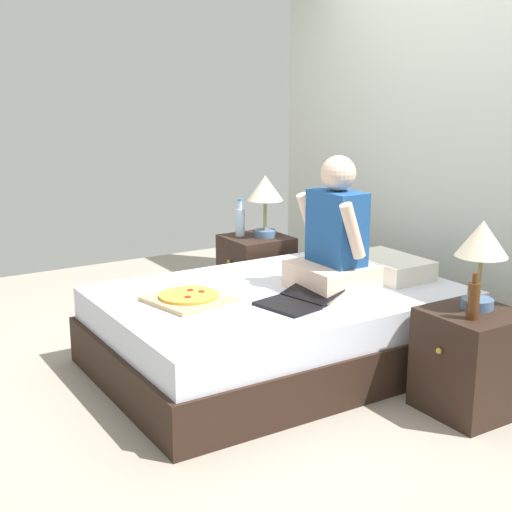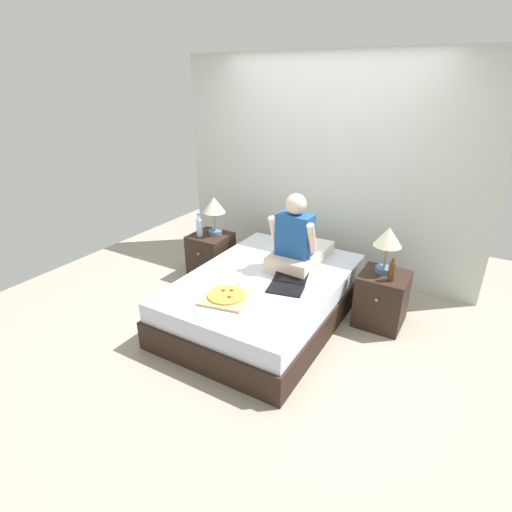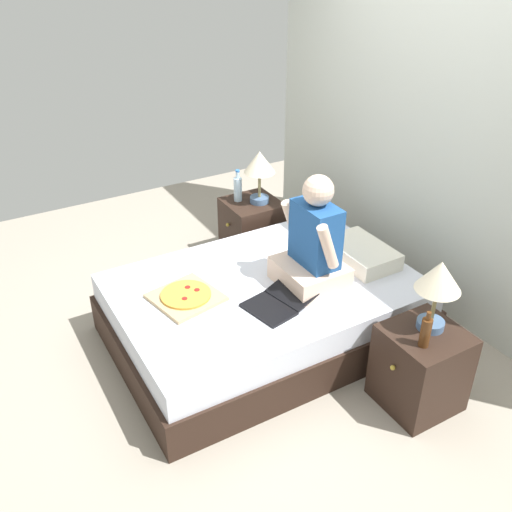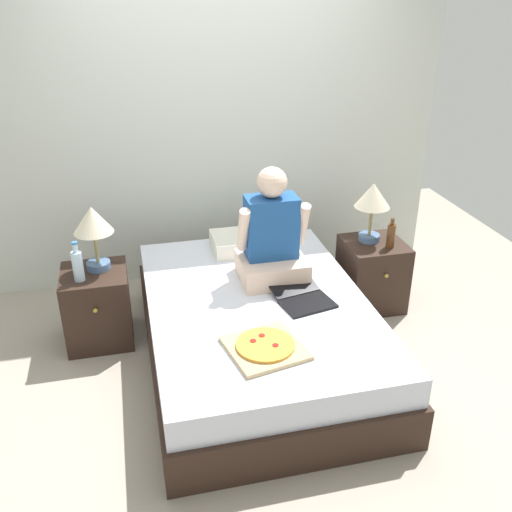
{
  "view_description": "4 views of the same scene",
  "coord_description": "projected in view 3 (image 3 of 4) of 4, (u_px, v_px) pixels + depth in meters",
  "views": [
    {
      "loc": [
        3.3,
        -2.22,
        1.65
      ],
      "look_at": [
        0.04,
        -0.19,
        0.7
      ],
      "focal_mm": 50.0,
      "sensor_mm": 36.0,
      "label": 1
    },
    {
      "loc": [
        1.68,
        -3.02,
        2.23
      ],
      "look_at": [
        -0.08,
        -0.04,
        0.67
      ],
      "focal_mm": 28.0,
      "sensor_mm": 36.0,
      "label": 2
    },
    {
      "loc": [
        2.78,
        -1.67,
        2.59
      ],
      "look_at": [
        0.12,
        -0.14,
        0.77
      ],
      "focal_mm": 40.0,
      "sensor_mm": 36.0,
      "label": 3
    },
    {
      "loc": [
        -0.74,
        -3.07,
        2.33
      ],
      "look_at": [
        -0.01,
        -0.0,
        0.77
      ],
      "focal_mm": 40.0,
      "sensor_mm": 36.0,
      "label": 4
    }
  ],
  "objects": [
    {
      "name": "bed",
      "position": [
        264.0,
        310.0,
        4.0
      ],
      "size": [
        1.42,
        2.06,
        0.46
      ],
      "color": "black",
      "rests_on": "ground"
    },
    {
      "name": "nightstand_left",
      "position": [
        252.0,
        229.0,
        4.95
      ],
      "size": [
        0.44,
        0.47,
        0.53
      ],
      "color": "black",
      "rests_on": "ground"
    },
    {
      "name": "beer_bottle",
      "position": [
        426.0,
        332.0,
        3.14
      ],
      "size": [
        0.06,
        0.06,
        0.23
      ],
      "color": "#512D14",
      "rests_on": "nightstand_right"
    },
    {
      "name": "person_seated",
      "position": [
        313.0,
        246.0,
        3.73
      ],
      "size": [
        0.47,
        0.4,
        0.78
      ],
      "color": "beige",
      "rests_on": "bed"
    },
    {
      "name": "ground_plane",
      "position": [
        264.0,
        335.0,
        4.11
      ],
      "size": [
        5.69,
        5.69,
        0.0
      ],
      "primitive_type": "plane",
      "color": "#9E9384"
    },
    {
      "name": "water_bottle",
      "position": [
        238.0,
        188.0,
        4.78
      ],
      "size": [
        0.07,
        0.07,
        0.28
      ],
      "color": "silver",
      "rests_on": "nightstand_left"
    },
    {
      "name": "pillow",
      "position": [
        361.0,
        253.0,
        4.1
      ],
      "size": [
        0.52,
        0.34,
        0.12
      ],
      "primitive_type": "cube",
      "color": "silver",
      "rests_on": "bed"
    },
    {
      "name": "lamp_on_left_nightstand",
      "position": [
        260.0,
        166.0,
        4.64
      ],
      "size": [
        0.26,
        0.26,
        0.45
      ],
      "color": "#4C6B93",
      "rests_on": "nightstand_left"
    },
    {
      "name": "pizza_box",
      "position": [
        186.0,
        296.0,
        3.7
      ],
      "size": [
        0.47,
        0.47,
        0.05
      ],
      "color": "tan",
      "rests_on": "bed"
    },
    {
      "name": "lamp_on_right_nightstand",
      "position": [
        439.0,
        281.0,
        3.16
      ],
      "size": [
        0.26,
        0.26,
        0.45
      ],
      "color": "#4C6B93",
      "rests_on": "nightstand_right"
    },
    {
      "name": "laptop",
      "position": [
        276.0,
        304.0,
        3.63
      ],
      "size": [
        0.4,
        0.47,
        0.07
      ],
      "color": "black",
      "rests_on": "bed"
    },
    {
      "name": "wall_back",
      "position": [
        432.0,
        136.0,
        4.07
      ],
      "size": [
        3.69,
        0.12,
        2.5
      ],
      "primitive_type": "cube",
      "color": "silver",
      "rests_on": "ground"
    },
    {
      "name": "nightstand_right",
      "position": [
        420.0,
        368.0,
        3.42
      ],
      "size": [
        0.44,
        0.47,
        0.53
      ],
      "color": "black",
      "rests_on": "ground"
    }
  ]
}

